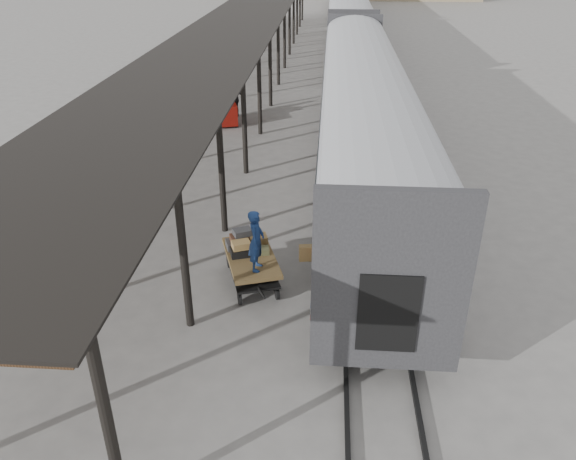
# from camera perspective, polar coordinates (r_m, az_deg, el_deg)

# --- Properties ---
(ground) EXTENTS (160.00, 160.00, 0.00)m
(ground) POSITION_cam_1_polar(r_m,az_deg,el_deg) (15.76, -3.43, -5.32)
(ground) COLOR slate
(ground) RESTS_ON ground
(train) EXTENTS (3.45, 76.01, 4.01)m
(train) POSITION_cam_1_polar(r_m,az_deg,el_deg) (47.23, 6.12, 20.62)
(train) COLOR silver
(train) RESTS_ON ground
(canopy) EXTENTS (4.90, 64.30, 4.15)m
(canopy) POSITION_cam_1_polar(r_m,az_deg,el_deg) (37.70, -4.20, 20.87)
(canopy) COLOR #422B19
(canopy) RESTS_ON ground
(rails) EXTENTS (1.54, 150.00, 0.12)m
(rails) POSITION_cam_1_polar(r_m,az_deg,el_deg) (47.83, 5.95, 17.52)
(rails) COLOR black
(rails) RESTS_ON ground
(baggage_cart) EXTENTS (1.93, 2.67, 0.86)m
(baggage_cart) POSITION_cam_1_polar(r_m,az_deg,el_deg) (15.43, -3.76, -3.28)
(baggage_cart) COLOR brown
(baggage_cart) RESTS_ON ground
(suitcase_stack) EXTENTS (1.30, 1.30, 0.59)m
(suitcase_stack) POSITION_cam_1_polar(r_m,az_deg,el_deg) (15.52, -4.40, -1.33)
(suitcase_stack) COLOR #353538
(suitcase_stack) RESTS_ON baggage_cart
(luggage_tug) EXTENTS (1.44, 1.87, 1.46)m
(luggage_tug) POSITION_cam_1_polar(r_m,az_deg,el_deg) (29.09, -6.36, 11.93)
(luggage_tug) COLOR maroon
(luggage_tug) RESTS_ON ground
(porter) EXTENTS (0.44, 0.64, 1.67)m
(porter) POSITION_cam_1_polar(r_m,az_deg,el_deg) (14.32, -3.24, -1.08)
(porter) COLOR navy
(porter) RESTS_ON baggage_cart
(pedestrian) EXTENTS (1.14, 0.70, 1.80)m
(pedestrian) POSITION_cam_1_polar(r_m,az_deg,el_deg) (30.35, -5.43, 13.10)
(pedestrian) COLOR black
(pedestrian) RESTS_ON ground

